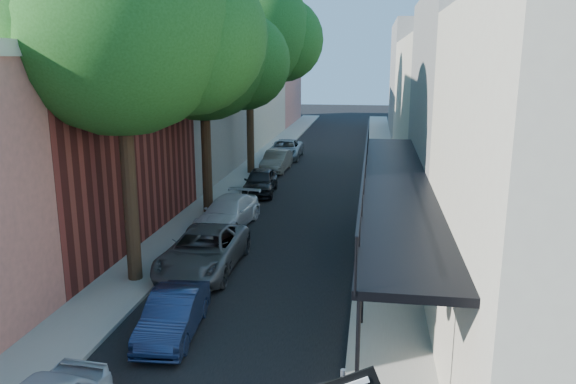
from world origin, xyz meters
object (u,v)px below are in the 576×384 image
at_px(oak_far, 257,33).
at_px(parked_car_g, 285,149).
at_px(oak_near, 137,21).
at_px(parked_car_d, 228,213).
at_px(parked_car_b, 173,315).
at_px(parked_car_f, 276,161).
at_px(oak_mid, 213,53).
at_px(parked_car_e, 260,181).
at_px(parked_car_c, 204,251).

relative_size(oak_far, parked_car_g, 2.56).
xyz_separation_m(oak_near, parked_car_d, (0.97, 5.91, -7.26)).
height_order(parked_car_b, parked_car_f, parked_car_f).
height_order(oak_far, parked_car_f, oak_far).
height_order(oak_mid, parked_car_d, oak_mid).
height_order(oak_mid, parked_car_f, oak_mid).
xyz_separation_m(oak_mid, parked_car_d, (1.02, -2.06, -6.43)).
bearing_deg(oak_near, parked_car_b, -60.07).
distance_m(oak_near, parked_car_g, 23.61).
relative_size(oak_near, parked_car_g, 2.46).
xyz_separation_m(oak_far, parked_car_d, (0.95, -11.09, -7.64)).
bearing_deg(oak_near, parked_car_g, 88.02).
bearing_deg(oak_near, parked_car_d, 80.71).
distance_m(oak_far, parked_car_b, 21.91).
distance_m(oak_mid, parked_car_b, 13.26).
height_order(parked_car_b, parked_car_g, parked_car_g).
relative_size(oak_mid, parked_car_b, 3.00).
relative_size(parked_car_b, parked_car_g, 0.73).
bearing_deg(parked_car_g, parked_car_e, -88.71).
height_order(oak_far, parked_car_c, oak_far).
bearing_deg(parked_car_c, oak_near, -143.74).
bearing_deg(parked_car_d, parked_car_b, -76.71).
relative_size(parked_car_d, parked_car_g, 0.92).
bearing_deg(parked_car_g, parked_car_f, -88.66).
bearing_deg(parked_car_g, parked_car_c, -88.91).
relative_size(oak_near, oak_far, 0.96).
relative_size(parked_car_e, parked_car_g, 0.82).
height_order(parked_car_e, parked_car_f, parked_car_e).
bearing_deg(oak_near, oak_far, 89.96).
distance_m(oak_far, parked_car_e, 9.23).
bearing_deg(parked_car_g, parked_car_b, -87.96).
height_order(oak_mid, parked_car_e, oak_mid).
xyz_separation_m(oak_mid, oak_far, (0.06, 9.04, 1.20)).
bearing_deg(parked_car_d, oak_near, -92.12).
bearing_deg(parked_car_b, oak_near, 115.62).
height_order(oak_far, parked_car_b, oak_far).
relative_size(oak_near, oak_mid, 1.12).
xyz_separation_m(oak_far, parked_car_f, (0.92, 0.90, -7.62)).
height_order(oak_mid, oak_far, oak_far).
distance_m(parked_car_b, parked_car_e, 15.34).
distance_m(oak_near, oak_far, 17.01).
xyz_separation_m(oak_mid, parked_car_b, (2.02, -11.39, -6.50)).
bearing_deg(parked_car_e, parked_car_c, -92.42).
height_order(parked_car_b, parked_car_e, parked_car_e).
height_order(parked_car_d, parked_car_f, parked_car_f).
bearing_deg(parked_car_e, oak_near, -99.32).
bearing_deg(oak_near, parked_car_f, 87.02).
height_order(parked_car_c, parked_car_d, parked_car_c).
height_order(oak_mid, parked_car_c, oak_mid).
bearing_deg(parked_car_c, parked_car_d, 95.35).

